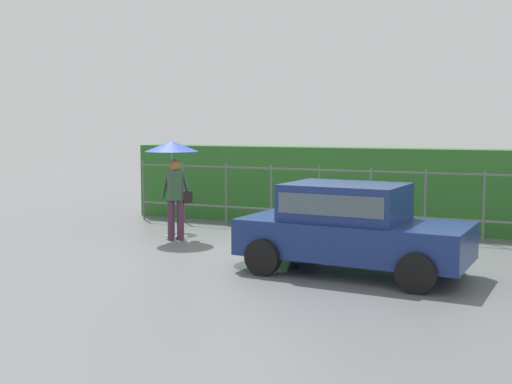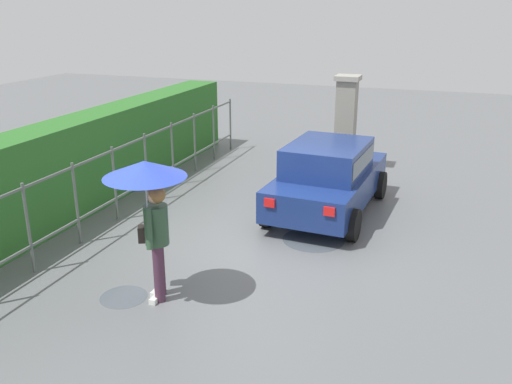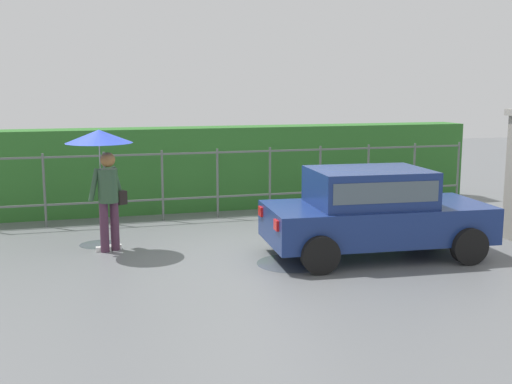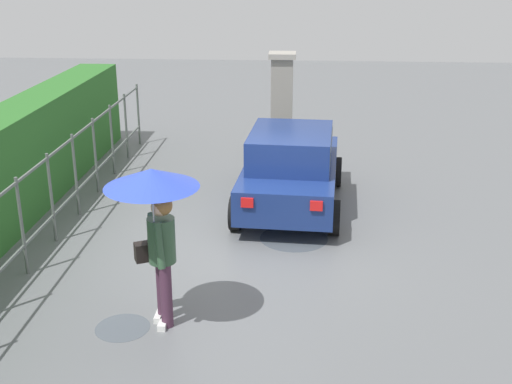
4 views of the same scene
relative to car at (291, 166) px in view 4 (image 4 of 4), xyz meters
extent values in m
plane|color=slate|center=(-1.74, 0.75, -0.80)|extent=(40.00, 40.00, 0.00)
cube|color=navy|center=(0.06, 0.00, -0.22)|extent=(3.80, 1.87, 0.60)
cube|color=navy|center=(-0.09, 0.01, 0.38)|extent=(1.99, 1.56, 0.60)
cube|color=#4C5B66|center=(-0.09, 0.01, 0.40)|extent=(1.84, 1.57, 0.33)
cylinder|color=black|center=(1.36, 0.76, -0.50)|extent=(0.61, 0.22, 0.60)
cylinder|color=black|center=(1.25, -0.92, -0.50)|extent=(0.61, 0.22, 0.60)
cylinder|color=black|center=(-1.14, 0.91, -0.50)|extent=(0.61, 0.22, 0.60)
cylinder|color=black|center=(-1.24, -0.76, -0.50)|extent=(0.61, 0.22, 0.60)
cube|color=red|center=(-1.76, 0.66, -0.07)|extent=(0.07, 0.20, 0.16)
cube|color=red|center=(-1.83, -0.44, -0.07)|extent=(0.07, 0.20, 0.16)
cylinder|color=#47283D|center=(-4.34, 1.47, -0.37)|extent=(0.15, 0.15, 0.86)
cylinder|color=#47283D|center=(-4.16, 1.56, -0.37)|extent=(0.15, 0.15, 0.86)
cube|color=white|center=(-4.36, 1.53, -0.76)|extent=(0.26, 0.10, 0.08)
cube|color=white|center=(-4.18, 1.61, -0.76)|extent=(0.26, 0.10, 0.08)
cylinder|color=#2D4C33|center=(-4.25, 1.52, 0.35)|extent=(0.34, 0.34, 0.58)
sphere|color=#DBAD89|center=(-4.25, 1.52, 0.78)|extent=(0.22, 0.22, 0.22)
sphere|color=olive|center=(-4.24, 1.49, 0.80)|extent=(0.25, 0.25, 0.25)
cylinder|color=#2D4C33|center=(-4.48, 1.49, 0.37)|extent=(0.24, 0.18, 0.56)
cylinder|color=#2D4C33|center=(-4.08, 1.68, 0.37)|extent=(0.24, 0.18, 0.56)
cylinder|color=#B2B2B7|center=(-4.36, 1.57, 0.69)|extent=(0.02, 0.02, 0.77)
cone|color=blue|center=(-4.36, 1.57, 1.19)|extent=(1.13, 1.13, 0.22)
cube|color=black|center=(-4.06, 1.74, 0.11)|extent=(0.29, 0.38, 0.24)
cube|color=gray|center=(3.17, 0.27, 0.35)|extent=(0.48, 0.48, 2.30)
cube|color=#9E998E|center=(3.17, 0.27, 1.56)|extent=(0.60, 0.60, 0.12)
cylinder|color=#59605B|center=(-3.02, 3.83, -0.05)|extent=(0.05, 0.05, 1.50)
cylinder|color=#59605B|center=(-1.83, 3.83, -0.05)|extent=(0.05, 0.05, 1.50)
cylinder|color=#59605B|center=(-0.63, 3.83, -0.05)|extent=(0.05, 0.05, 1.50)
cylinder|color=#59605B|center=(0.56, 3.83, -0.05)|extent=(0.05, 0.05, 1.50)
cylinder|color=#59605B|center=(1.75, 3.83, -0.05)|extent=(0.05, 0.05, 1.50)
cylinder|color=#59605B|center=(2.94, 3.83, -0.05)|extent=(0.05, 0.05, 1.50)
cylinder|color=#59605B|center=(4.14, 3.83, -0.05)|extent=(0.05, 0.05, 1.50)
cube|color=#59605B|center=(-1.23, 3.83, 0.62)|extent=(10.73, 0.03, 0.04)
cube|color=#59605B|center=(-1.23, 3.83, -0.35)|extent=(10.73, 0.03, 0.04)
cube|color=#2D6B28|center=(-1.23, 4.90, 0.15)|extent=(11.73, 0.90, 1.90)
cylinder|color=#4C545B|center=(-1.47, -0.09, -0.80)|extent=(1.14, 1.14, 0.00)
cylinder|color=#4C545B|center=(-4.43, 2.03, -0.80)|extent=(0.69, 0.69, 0.00)
camera|label=1|loc=(2.95, -10.41, 1.64)|focal=46.16mm
camera|label=2|loc=(-10.44, -2.19, 3.27)|focal=38.35mm
camera|label=3|loc=(-4.71, -9.46, 2.03)|focal=44.38mm
camera|label=4|loc=(-11.57, -0.15, 3.64)|focal=46.32mm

